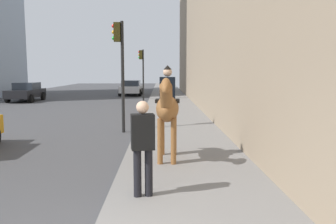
# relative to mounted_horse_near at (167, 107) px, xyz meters

# --- Properties ---
(mounted_horse_near) EXTENTS (2.15, 0.64, 2.35)m
(mounted_horse_near) POSITION_rel_mounted_horse_near_xyz_m (0.00, 0.00, 0.00)
(mounted_horse_near) COLOR brown
(mounted_horse_near) RESTS_ON sidewalk_slab
(pedestrian_greeting) EXTENTS (0.32, 0.44, 1.70)m
(pedestrian_greeting) POSITION_rel_mounted_horse_near_xyz_m (-2.46, 0.47, -0.35)
(pedestrian_greeting) COLOR black
(pedestrian_greeting) RESTS_ON sidewalk_slab
(car_near_lane) EXTENTS (4.54, 2.12, 1.44)m
(car_near_lane) POSITION_rel_mounted_horse_near_xyz_m (24.28, 3.02, -0.71)
(car_near_lane) COLOR #B7BABF
(car_near_lane) RESTS_ON ground
(car_mid_lane) EXTENTS (4.01, 1.97, 1.44)m
(car_mid_lane) POSITION_rel_mounted_horse_near_xyz_m (17.97, 10.53, -0.71)
(car_mid_lane) COLOR black
(car_mid_lane) RESTS_ON ground
(traffic_light_near_curb) EXTENTS (0.20, 0.44, 4.15)m
(traffic_light_near_curb) POSITION_rel_mounted_horse_near_xyz_m (4.50, 1.67, 1.32)
(traffic_light_near_curb) COLOR black
(traffic_light_near_curb) RESTS_ON ground
(traffic_light_far_curb) EXTENTS (0.20, 0.44, 3.98)m
(traffic_light_far_curb) POSITION_rel_mounted_horse_near_xyz_m (18.49, 1.65, 1.21)
(traffic_light_far_curb) COLOR black
(traffic_light_far_curb) RESTS_ON ground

